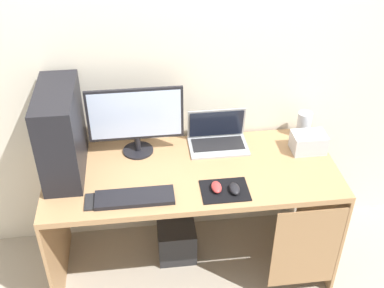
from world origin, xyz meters
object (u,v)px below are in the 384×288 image
Objects in this scene: laptop at (218,138)px; cell_phone at (91,202)px; mouse_left at (216,187)px; pc_tower at (61,133)px; keyboard at (135,198)px; subwoofer at (177,240)px; projector at (308,142)px; mouse_right at (235,189)px; monitor at (136,119)px; speaker at (304,124)px.

cell_phone is (-0.75, -0.45, -0.04)m from laptop.
mouse_left reaches higher than cell_phone.
laptop is (0.90, 0.14, -0.21)m from pc_tower.
keyboard is 1.71× the size of subwoofer.
cell_phone is at bearing -165.95° from projector.
laptop is 3.71× the size of mouse_right.
mouse_right is (0.51, -0.43, -0.21)m from monitor.
monitor reaches higher than mouse_right.
mouse_left is 0.74× the size of cell_phone.
keyboard is (-0.52, -0.45, -0.03)m from laptop.
pc_tower is 1.21× the size of keyboard.
speaker is 0.16m from projector.
projector is 0.68m from mouse_left.
speaker is at bearing 36.23° from mouse_left.
speaker reaches higher than cell_phone.
pc_tower is 0.99m from mouse_right.
laptop reaches higher than speaker.
cell_phone is 0.53× the size of subwoofer.
mouse_right is 0.76m from cell_phone.
laptop reaches higher than keyboard.
projector is at bearing 17.00° from keyboard.
monitor is at bearing 85.88° from keyboard.
monitor is at bearing 139.46° from mouse_right.
speaker reaches higher than subwoofer.
laptop is at bearing 79.74° from mouse_left.
keyboard reaches higher than subwoofer.
projector is (0.53, -0.13, 0.01)m from laptop.
cell_phone is (-1.28, -0.32, -0.05)m from projector.
monitor is 0.48m from keyboard.
keyboard is at bearing -177.41° from mouse_left.
mouse_left is 0.76m from subwoofer.
monitor reaches higher than projector.
mouse_left is at bearing -54.64° from subwoofer.
cell_phone is at bearing -147.04° from subwoofer.
projector is at bearing -5.93° from monitor.
subwoofer is (-0.81, -0.02, -0.71)m from projector.
pc_tower is at bearing -179.38° from projector.
projector reaches higher than mouse_left.
keyboard is 4.38× the size of mouse_right.
pc_tower is at bearing -173.09° from speaker.
mouse_right is at bearing -147.62° from projector.
speaker is (1.04, 0.05, -0.15)m from monitor.
speaker reaches higher than mouse_right.
subwoofer is at bearing -0.16° from pc_tower.
subwoofer is at bearing -167.97° from speaker.
speaker is (0.55, 0.03, 0.04)m from laptop.
speaker is 0.78m from mouse_left.
pc_tower is 2.54× the size of projector.
laptop is 1.78× the size of projector.
projector is at bearing 32.38° from mouse_right.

